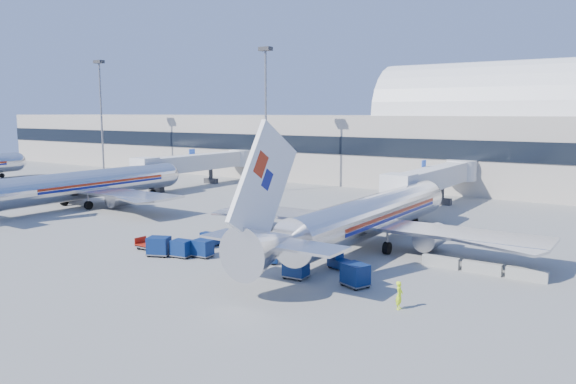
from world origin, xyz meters
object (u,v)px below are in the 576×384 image
Objects in this scene: cart_train_c at (159,246)px; ramp_worker at (399,295)px; cart_open_red at (148,246)px; tug_right at (339,262)px; barrier_near at (441,262)px; cart_train_a at (203,248)px; cart_train_b at (182,248)px; jetbridge_mid at (202,162)px; barrier_mid at (482,268)px; airliner_mid at (82,185)px; tug_lead at (263,256)px; tug_left at (209,240)px; cart_solo_near at (296,267)px; cart_solo_far at (355,275)px; mast_west at (266,98)px; mast_far_west at (101,101)px; barrier_far at (527,275)px; airliner_main at (366,217)px; jetbridge_near at (437,178)px.

ramp_worker is at bearing -26.12° from cart_train_c.
tug_right is at bearing 15.24° from cart_open_red.
cart_train_a is (-18.35, -8.46, 0.37)m from barrier_near.
barrier_near is 22.01m from cart_train_b.
jetbridge_mid reaches higher than cart_train_a.
barrier_mid is at bearing -1.57° from cart_train_c.
tug_lead is at bearing -14.62° from airliner_mid.
cart_solo_near is (12.34, -4.02, 0.20)m from tug_left.
cart_open_red is at bearing -146.44° from tug_right.
cart_solo_far is at bearing -4.16° from cart_train_a.
airliner_mid is 38.67m from tug_lead.
mast_west is 11.23× the size of cart_open_red.
barrier_mid is 1.59× the size of cart_train_b.
airliner_mid is 39.68m from mast_far_west.
barrier_far is at bearing 0.00° from barrier_mid.
airliner_main reaches higher than cart_train_a.
mast_west reaches higher than tug_lead.
airliner_main is 18.51× the size of cart_open_red.
ramp_worker is (39.06, -39.19, -13.87)m from mast_west.
cart_solo_near is (41.87, -11.72, -2.07)m from airliner_mid.
barrier_mid is (41.30, -28.00, -14.34)m from mast_west.
mast_far_west is at bearing 148.37° from cart_solo_near.
cart_train_c is at bearing -160.08° from barrier_far.
mast_west is (40.00, 0.00, 0.00)m from mast_far_west.
cart_open_red is at bearing -53.68° from jetbridge_mid.
airliner_main is at bearing 85.79° from cart_solo_near.
jetbridge_mid is at bearing 149.36° from airliner_main.
airliner_main is 14.84m from tug_left.
cart_train_a is 3.91m from cart_train_c.
cart_train_a is 10.25m from cart_solo_near.
cart_train_c is 1.01× the size of cart_solo_far.
cart_open_red is at bearing -176.19° from cart_train_a.
tug_left is (-20.47, -5.20, 0.21)m from barrier_near.
barrier_near is at bearing -36.38° from mast_west.
jetbridge_mid reaches higher than cart_train_c.
tug_right reaches higher than barrier_far.
mast_west is 43.95m from cart_train_b.
cart_open_red is (-27.72, -9.26, -0.07)m from barrier_mid.
cart_solo_far is (-3.43, -8.57, 0.46)m from barrier_near.
cart_train_c is at bearing 81.17° from ramp_worker.
cart_train_c is (16.19, -38.29, -13.88)m from mast_west.
mast_west is 9.13× the size of tug_lead.
jetbridge_near reaches higher than barrier_near.
airliner_main reaches higher than cart_solo_near.
barrier_near is 9.24m from cart_solo_far.
jetbridge_near is at bearing 0.68° from mast_far_west.
cart_solo_near is at bearing -7.98° from cart_train_a.
mast_west is 12.25× the size of ramp_worker.
mast_far_west is at bearing 147.34° from cart_open_red.
cart_solo_near is at bearing -147.96° from barrier_far.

